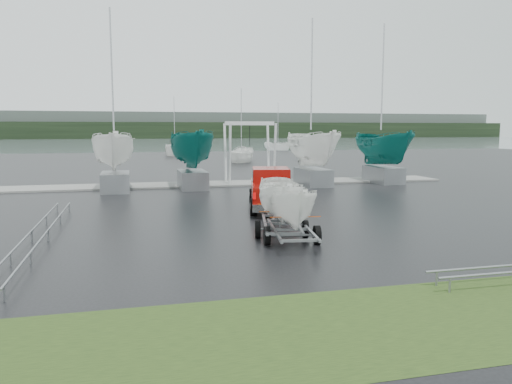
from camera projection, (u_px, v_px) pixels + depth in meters
name	position (u px, v px, depth m)	size (l,w,h in m)	color
ground_plane	(285.00, 219.00, 20.38)	(120.00, 120.00, 0.00)	black
lake	(156.00, 144.00, 116.55)	(300.00, 300.00, 0.00)	slate
grass_verge	(453.00, 316.00, 9.80)	(40.00, 40.00, 0.00)	#203313
dock	(226.00, 184.00, 32.87)	(30.00, 3.00, 0.12)	gray
treeline	(146.00, 130.00, 183.49)	(300.00, 8.00, 6.00)	black
far_hill	(145.00, 125.00, 190.93)	(300.00, 6.00, 10.00)	#4C5651
pickup_truck	(271.00, 188.00, 23.01)	(3.00, 5.71, 1.81)	maroon
trailer_hitched	(282.00, 166.00, 16.68)	(1.95, 3.77, 4.45)	gray
trailer_parked	(292.00, 171.00, 15.72)	(1.85, 3.74, 4.26)	gray
boat_hoist	(250.00, 144.00, 32.94)	(3.30, 2.18, 4.12)	silver
keelboat_0	(114.00, 127.00, 28.79)	(2.37, 3.20, 10.54)	gray
keelboat_1	(192.00, 125.00, 30.07)	(2.45, 3.20, 7.62)	gray
keelboat_2	(314.00, 126.00, 31.77)	(2.41, 3.20, 10.58)	gray
keelboat_3	(385.00, 126.00, 33.32)	(2.39, 3.20, 10.56)	gray
mast_rack_0	(53.00, 215.00, 19.11)	(0.56, 6.50, 0.06)	gray
mast_rack_1	(20.00, 253.00, 13.34)	(0.56, 6.50, 0.06)	gray
moored_boat_1	(175.00, 156.00, 67.84)	(2.63, 2.70, 11.44)	white
moored_boat_2	(241.00, 162.00, 55.23)	(3.16, 3.20, 11.25)	white
moored_boat_3	(278.00, 150.00, 85.18)	(3.19, 3.22, 11.13)	white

